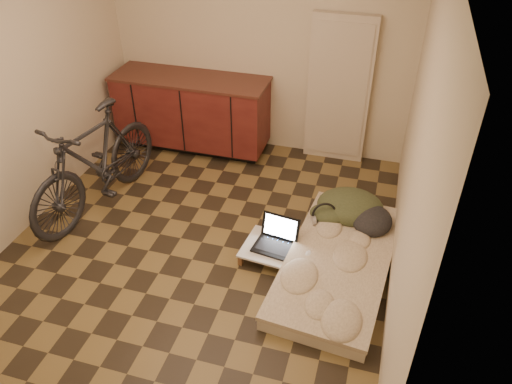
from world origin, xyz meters
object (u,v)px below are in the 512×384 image
(bicycle, at_px, (94,157))
(laptop, at_px, (276,240))
(lap_desk, at_px, (283,251))
(futon, at_px, (338,263))

(bicycle, relative_size, laptop, 4.57)
(bicycle, bearing_deg, lap_desk, 2.14)
(bicycle, height_order, futon, bicycle)
(bicycle, xyz_separation_m, laptop, (1.92, -0.25, -0.42))
(futon, height_order, laptop, laptop)
(futon, xyz_separation_m, laptop, (-0.58, 0.04, 0.09))
(futon, relative_size, laptop, 4.68)
(bicycle, height_order, laptop, bicycle)
(bicycle, height_order, lap_desk, bicycle)
(bicycle, distance_m, laptop, 1.98)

